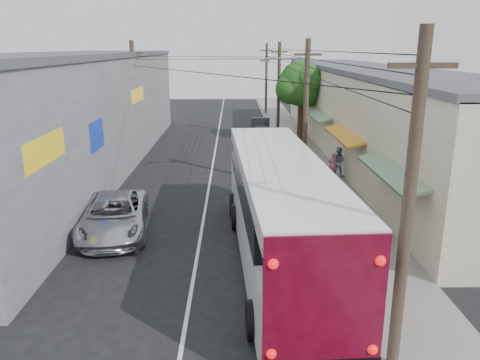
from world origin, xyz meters
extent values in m
plane|color=black|center=(0.00, 0.00, 0.00)|extent=(120.00, 120.00, 0.00)
cube|color=slate|center=(6.50, 20.00, 0.06)|extent=(3.00, 80.00, 0.12)
cube|color=beige|center=(11.00, 22.00, 3.00)|extent=(6.00, 40.00, 6.00)
cube|color=#4C4C51|center=(11.00, 22.00, 6.10)|extent=(6.20, 40.00, 0.30)
cube|color=#166621|center=(7.70, 6.00, 2.90)|extent=(1.39, 6.00, 0.46)
cube|color=#C66017|center=(7.70, 14.00, 2.90)|extent=(1.39, 6.00, 0.46)
cube|color=#166621|center=(7.70, 22.00, 2.90)|extent=(1.39, 6.00, 0.46)
cube|color=#C66017|center=(7.70, 30.00, 2.90)|extent=(1.39, 6.00, 0.46)
cube|color=#166621|center=(7.70, 38.00, 2.90)|extent=(1.39, 6.00, 0.46)
cube|color=gray|center=(-8.50, 18.00, 3.50)|extent=(7.00, 36.00, 7.00)
cube|color=#4C4C51|center=(-8.50, 18.00, 7.10)|extent=(7.20, 36.00, 0.30)
cube|color=yellow|center=(-5.05, 4.00, 4.20)|extent=(0.12, 3.50, 1.00)
cube|color=#1433A5|center=(-5.05, 10.00, 3.60)|extent=(0.12, 2.20, 1.40)
cube|color=yellow|center=(-5.05, 20.00, 4.50)|extent=(0.12, 4.00, 0.90)
cylinder|color=#473828|center=(5.20, -2.00, 4.00)|extent=(0.28, 0.28, 8.00)
cube|color=#473828|center=(5.20, -2.00, 7.20)|extent=(1.40, 0.12, 0.12)
cylinder|color=#473828|center=(5.20, 13.00, 4.00)|extent=(0.28, 0.28, 8.00)
cube|color=#473828|center=(5.20, 13.00, 7.20)|extent=(1.40, 0.12, 0.12)
cylinder|color=#473828|center=(5.20, 28.00, 4.00)|extent=(0.28, 0.28, 8.00)
cube|color=#473828|center=(5.20, 28.00, 7.20)|extent=(1.40, 0.12, 0.12)
cylinder|color=#473828|center=(5.20, 43.00, 4.00)|extent=(0.28, 0.28, 8.00)
cube|color=#473828|center=(5.20, 43.00, 7.20)|extent=(1.40, 0.12, 0.12)
cylinder|color=#473828|center=(-5.20, 20.00, 4.00)|extent=(0.28, 0.28, 8.00)
cube|color=#473828|center=(-5.20, 20.00, 7.20)|extent=(1.40, 0.12, 0.12)
cylinder|color=#59595E|center=(4.10, 13.00, 7.00)|extent=(2.20, 0.10, 0.10)
cube|color=#59595E|center=(3.00, 13.00, 6.90)|extent=(0.50, 0.18, 0.12)
cylinder|color=#3F2B19|center=(6.80, 26.00, 2.00)|extent=(0.44, 0.44, 4.00)
sphere|color=#164512|center=(6.80, 26.00, 4.80)|extent=(3.60, 3.60, 3.60)
sphere|color=#164512|center=(7.80, 26.60, 4.20)|extent=(2.60, 2.60, 2.60)
sphere|color=#164512|center=(5.90, 25.60, 4.40)|extent=(2.40, 2.40, 2.40)
sphere|color=#164512|center=(7.20, 25.00, 5.20)|extent=(2.20, 2.20, 2.20)
sphere|color=#164512|center=(6.50, 26.90, 5.00)|extent=(2.00, 2.00, 2.00)
cube|color=white|center=(3.00, 4.00, 1.26)|extent=(3.43, 13.28, 2.08)
cube|color=black|center=(2.97, 4.55, 2.80)|extent=(3.34, 11.09, 1.10)
cube|color=white|center=(3.00, 4.00, 3.56)|extent=(3.43, 13.28, 0.55)
cube|color=maroon|center=(3.35, -2.59, 2.19)|extent=(2.72, 0.23, 3.18)
sphere|color=red|center=(2.20, -2.68, 0.99)|extent=(0.24, 0.24, 0.24)
sphere|color=red|center=(4.50, -2.56, 0.99)|extent=(0.24, 0.24, 0.24)
sphere|color=red|center=(2.20, -2.68, 3.18)|extent=(0.24, 0.24, 0.24)
sphere|color=red|center=(4.50, -2.56, 3.18)|extent=(0.24, 0.24, 0.24)
cylinder|color=black|center=(1.87, -0.67, 0.55)|extent=(0.39, 1.11, 1.10)
cylinder|color=black|center=(4.61, -0.53, 0.55)|extent=(0.39, 1.11, 1.10)
cylinder|color=black|center=(1.46, 7.21, 0.55)|extent=(0.39, 1.11, 1.10)
cylinder|color=black|center=(4.20, 7.36, 0.55)|extent=(0.39, 1.11, 1.10)
cylinder|color=black|center=(1.37, 8.85, 0.55)|extent=(0.39, 1.11, 1.10)
cylinder|color=black|center=(4.11, 9.00, 0.55)|extent=(0.39, 1.11, 1.10)
imported|color=silver|center=(-3.63, 6.84, 0.79)|extent=(3.40, 6.01, 1.58)
imported|color=gray|center=(4.60, 14.97, 0.89)|extent=(2.65, 6.17, 1.77)
imported|color=black|center=(3.80, 26.00, 0.70)|extent=(1.99, 4.22, 1.39)
imported|color=black|center=(3.80, 29.51, 0.75)|extent=(1.99, 4.70, 1.51)
imported|color=#C56899|center=(7.20, 14.93, 0.88)|extent=(0.58, 0.40, 1.52)
imported|color=#869BC3|center=(7.60, 15.29, 1.00)|extent=(1.07, 0.99, 1.76)
camera|label=1|loc=(1.37, -11.62, 7.55)|focal=35.00mm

